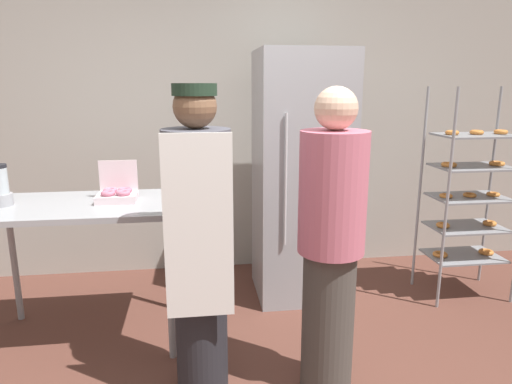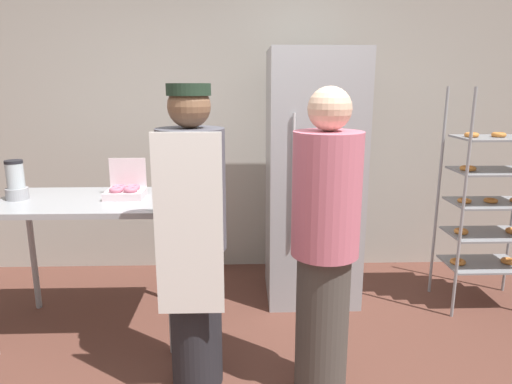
{
  "view_description": "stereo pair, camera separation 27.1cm",
  "coord_description": "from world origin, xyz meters",
  "px_view_note": "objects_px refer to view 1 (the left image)",
  "views": [
    {
      "loc": [
        -0.24,
        -1.83,
        1.67
      ],
      "look_at": [
        0.11,
        0.79,
        1.05
      ],
      "focal_mm": 32.0,
      "sensor_mm": 36.0,
      "label": 1
    },
    {
      "loc": [
        0.03,
        -1.85,
        1.67
      ],
      "look_at": [
        0.11,
        0.79,
        1.05
      ],
      "focal_mm": 32.0,
      "sensor_mm": 36.0,
      "label": 2
    }
  ],
  "objects_px": {
    "donut_box": "(117,194)",
    "person_baker": "(199,239)",
    "baking_rack": "(470,196)",
    "refrigerator": "(301,177)",
    "person_customer": "(331,244)"
  },
  "relations": [
    {
      "from": "donut_box",
      "to": "person_baker",
      "type": "bearing_deg",
      "value": -51.55
    },
    {
      "from": "baking_rack",
      "to": "person_baker",
      "type": "bearing_deg",
      "value": -156.87
    },
    {
      "from": "refrigerator",
      "to": "baking_rack",
      "type": "bearing_deg",
      "value": -9.03
    },
    {
      "from": "donut_box",
      "to": "person_customer",
      "type": "xyz_separation_m",
      "value": [
        1.21,
        -0.74,
        -0.13
      ]
    },
    {
      "from": "baking_rack",
      "to": "person_customer",
      "type": "height_order",
      "value": "person_customer"
    },
    {
      "from": "baking_rack",
      "to": "person_baker",
      "type": "height_order",
      "value": "person_baker"
    },
    {
      "from": "donut_box",
      "to": "baking_rack",
      "type": "bearing_deg",
      "value": 5.58
    },
    {
      "from": "baking_rack",
      "to": "donut_box",
      "type": "bearing_deg",
      "value": -174.42
    },
    {
      "from": "donut_box",
      "to": "person_baker",
      "type": "distance_m",
      "value": 0.84
    },
    {
      "from": "refrigerator",
      "to": "donut_box",
      "type": "bearing_deg",
      "value": -160.66
    },
    {
      "from": "donut_box",
      "to": "person_customer",
      "type": "distance_m",
      "value": 1.43
    },
    {
      "from": "refrigerator",
      "to": "person_customer",
      "type": "xyz_separation_m",
      "value": [
        -0.12,
        -1.21,
        -0.11
      ]
    },
    {
      "from": "refrigerator",
      "to": "person_customer",
      "type": "bearing_deg",
      "value": -95.59
    },
    {
      "from": "donut_box",
      "to": "refrigerator",
      "type": "bearing_deg",
      "value": 19.34
    },
    {
      "from": "refrigerator",
      "to": "baking_rack",
      "type": "distance_m",
      "value": 1.33
    }
  ]
}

